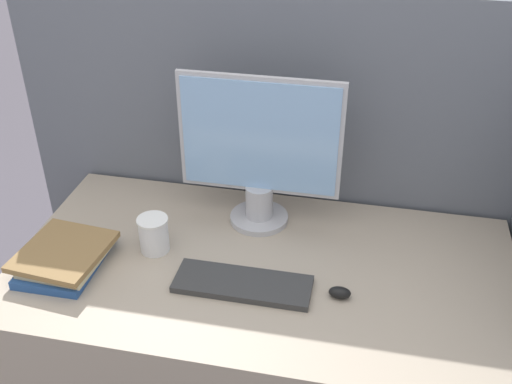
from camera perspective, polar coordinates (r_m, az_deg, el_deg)
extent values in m
cube|color=slate|center=(2.20, 2.92, -0.46)|extent=(1.92, 0.04, 1.49)
cube|color=tan|center=(2.09, 0.60, -15.28)|extent=(1.52, 0.81, 0.77)
cylinder|color=#B7B7BC|center=(2.01, 0.30, -2.46)|extent=(0.19, 0.19, 0.02)
cylinder|color=#B7B7BC|center=(1.97, 0.30, -0.89)|extent=(0.09, 0.09, 0.11)
cube|color=#B7B7BC|center=(1.86, 0.36, 5.35)|extent=(0.52, 0.02, 0.39)
cube|color=#8CB7E5|center=(1.85, 0.30, 5.22)|extent=(0.49, 0.01, 0.36)
cube|color=#333333|center=(1.75, -1.27, -8.76)|extent=(0.40, 0.14, 0.02)
ellipsoid|color=black|center=(1.72, 7.99, -9.48)|extent=(0.06, 0.04, 0.03)
cylinder|color=white|center=(1.88, -9.70, -4.10)|extent=(0.09, 0.09, 0.11)
cylinder|color=white|center=(1.85, -9.86, -2.64)|extent=(0.10, 0.10, 0.01)
cube|color=#264C8C|center=(1.91, -17.66, -6.19)|extent=(0.21, 0.29, 0.03)
cube|color=#C6B78C|center=(1.89, -17.42, -5.74)|extent=(0.22, 0.27, 0.02)
cube|color=olive|center=(1.88, -17.87, -5.39)|extent=(0.26, 0.28, 0.02)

